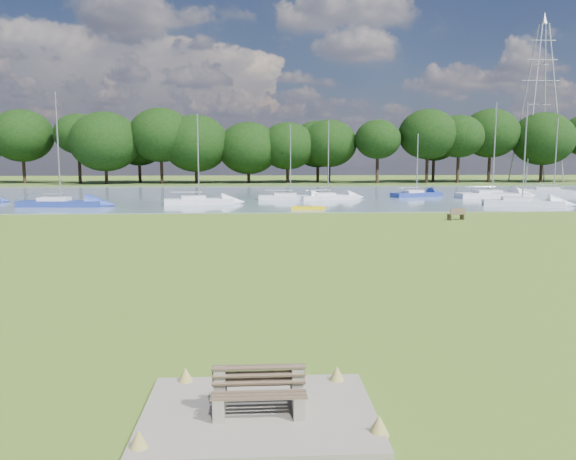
{
  "coord_description": "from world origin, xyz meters",
  "views": [
    {
      "loc": [
        0.03,
        -23.65,
        4.68
      ],
      "look_at": [
        1.14,
        -2.0,
        1.8
      ],
      "focal_mm": 35.0,
      "sensor_mm": 36.0,
      "label": 1
    }
  ],
  "objects_px": {
    "pylon": "(541,78)",
    "sailboat_9": "(416,193)",
    "sailboat_3": "(198,199)",
    "sailboat_7": "(60,201)",
    "sailboat_4": "(521,200)",
    "bench_pair": "(259,391)",
    "sailboat_8": "(327,195)",
    "sailboat_2": "(290,196)",
    "sailboat_6": "(553,190)",
    "kayak": "(308,208)",
    "riverbank_bench": "(457,214)",
    "sailboat_0": "(492,193)"
  },
  "relations": [
    {
      "from": "sailboat_2",
      "to": "sailboat_7",
      "type": "xyz_separation_m",
      "value": [
        -21.41,
        -6.84,
        0.1
      ]
    },
    {
      "from": "sailboat_2",
      "to": "sailboat_7",
      "type": "height_order",
      "value": "sailboat_7"
    },
    {
      "from": "sailboat_7",
      "to": "riverbank_bench",
      "type": "bearing_deg",
      "value": -16.95
    },
    {
      "from": "bench_pair",
      "to": "riverbank_bench",
      "type": "bearing_deg",
      "value": 64.04
    },
    {
      "from": "riverbank_bench",
      "to": "sailboat_2",
      "type": "xyz_separation_m",
      "value": [
        -11.19,
        18.89,
        0.02
      ]
    },
    {
      "from": "sailboat_0",
      "to": "sailboat_4",
      "type": "height_order",
      "value": "sailboat_0"
    },
    {
      "from": "bench_pair",
      "to": "sailboat_3",
      "type": "height_order",
      "value": "sailboat_3"
    },
    {
      "from": "sailboat_4",
      "to": "sailboat_6",
      "type": "distance_m",
      "value": 18.23
    },
    {
      "from": "sailboat_4",
      "to": "riverbank_bench",
      "type": "bearing_deg",
      "value": -117.36
    },
    {
      "from": "sailboat_0",
      "to": "sailboat_7",
      "type": "distance_m",
      "value": 44.63
    },
    {
      "from": "sailboat_7",
      "to": "sailboat_6",
      "type": "bearing_deg",
      "value": 17.56
    },
    {
      "from": "bench_pair",
      "to": "sailboat_3",
      "type": "bearing_deg",
      "value": 96.92
    },
    {
      "from": "sailboat_4",
      "to": "sailboat_2",
      "type": "bearing_deg",
      "value": 174.54
    },
    {
      "from": "riverbank_bench",
      "to": "sailboat_7",
      "type": "relative_size",
      "value": 0.14
    },
    {
      "from": "sailboat_3",
      "to": "sailboat_6",
      "type": "height_order",
      "value": "sailboat_6"
    },
    {
      "from": "sailboat_0",
      "to": "sailboat_7",
      "type": "height_order",
      "value": "sailboat_0"
    },
    {
      "from": "sailboat_4",
      "to": "pylon",
      "type": "bearing_deg",
      "value": 77.17
    },
    {
      "from": "pylon",
      "to": "sailboat_9",
      "type": "bearing_deg",
      "value": -133.35
    },
    {
      "from": "bench_pair",
      "to": "sailboat_8",
      "type": "bearing_deg",
      "value": 81.11
    },
    {
      "from": "pylon",
      "to": "sailboat_6",
      "type": "height_order",
      "value": "pylon"
    },
    {
      "from": "kayak",
      "to": "sailboat_3",
      "type": "height_order",
      "value": "sailboat_3"
    },
    {
      "from": "kayak",
      "to": "sailboat_0",
      "type": "bearing_deg",
      "value": 34.36
    },
    {
      "from": "sailboat_3",
      "to": "sailboat_7",
      "type": "xyz_separation_m",
      "value": [
        -12.36,
        -1.87,
        0.02
      ]
    },
    {
      "from": "pylon",
      "to": "sailboat_8",
      "type": "bearing_deg",
      "value": -139.14
    },
    {
      "from": "riverbank_bench",
      "to": "sailboat_3",
      "type": "height_order",
      "value": "sailboat_3"
    },
    {
      "from": "sailboat_3",
      "to": "sailboat_7",
      "type": "distance_m",
      "value": 12.5
    },
    {
      "from": "bench_pair",
      "to": "sailboat_8",
      "type": "distance_m",
      "value": 50.07
    },
    {
      "from": "kayak",
      "to": "sailboat_8",
      "type": "distance_m",
      "value": 11.58
    },
    {
      "from": "riverbank_bench",
      "to": "sailboat_7",
      "type": "distance_m",
      "value": 34.76
    },
    {
      "from": "pylon",
      "to": "sailboat_9",
      "type": "xyz_separation_m",
      "value": [
        -29.36,
        -31.11,
        -17.06
      ]
    },
    {
      "from": "sailboat_2",
      "to": "sailboat_4",
      "type": "height_order",
      "value": "sailboat_4"
    },
    {
      "from": "sailboat_3",
      "to": "pylon",
      "type": "bearing_deg",
      "value": 27.83
    },
    {
      "from": "sailboat_8",
      "to": "sailboat_2",
      "type": "bearing_deg",
      "value": 164.27
    },
    {
      "from": "riverbank_bench",
      "to": "sailboat_4",
      "type": "bearing_deg",
      "value": 23.31
    },
    {
      "from": "sailboat_6",
      "to": "bench_pair",
      "type": "bearing_deg",
      "value": -97.41
    },
    {
      "from": "pylon",
      "to": "sailboat_9",
      "type": "height_order",
      "value": "pylon"
    },
    {
      "from": "sailboat_0",
      "to": "pylon",
      "type": "bearing_deg",
      "value": 51.1
    },
    {
      "from": "riverbank_bench",
      "to": "sailboat_7",
      "type": "bearing_deg",
      "value": 135.52
    },
    {
      "from": "sailboat_6",
      "to": "sailboat_8",
      "type": "xyz_separation_m",
      "value": [
        -28.01,
        -6.44,
        -0.07
      ]
    },
    {
      "from": "sailboat_2",
      "to": "riverbank_bench",
      "type": "bearing_deg",
      "value": -56.76
    },
    {
      "from": "sailboat_6",
      "to": "sailboat_9",
      "type": "bearing_deg",
      "value": -145.23
    },
    {
      "from": "bench_pair",
      "to": "sailboat_9",
      "type": "xyz_separation_m",
      "value": [
        17.72,
        52.89,
        0.03
      ]
    },
    {
      "from": "sailboat_8",
      "to": "sailboat_0",
      "type": "bearing_deg",
      "value": -15.3
    },
    {
      "from": "bench_pair",
      "to": "kayak",
      "type": "xyz_separation_m",
      "value": [
        4.24,
        38.36,
        -0.27
      ]
    },
    {
      "from": "sailboat_2",
      "to": "bench_pair",
      "type": "bearing_deg",
      "value": -91.17
    },
    {
      "from": "kayak",
      "to": "sailboat_8",
      "type": "bearing_deg",
      "value": 78.85
    },
    {
      "from": "sailboat_2",
      "to": "sailboat_9",
      "type": "distance_m",
      "value": 14.94
    },
    {
      "from": "sailboat_0",
      "to": "sailboat_6",
      "type": "relative_size",
      "value": 1.14
    },
    {
      "from": "riverbank_bench",
      "to": "sailboat_8",
      "type": "distance_m",
      "value": 20.46
    },
    {
      "from": "pylon",
      "to": "sailboat_2",
      "type": "distance_m",
      "value": 58.49
    }
  ]
}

